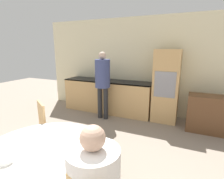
# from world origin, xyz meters

# --- Properties ---
(wall_back) EXTENTS (6.17, 0.05, 2.60)m
(wall_back) POSITION_xyz_m (0.00, 4.96, 1.30)
(wall_back) COLOR beige
(wall_back) RESTS_ON ground_plane
(kitchen_counter) EXTENTS (2.51, 0.60, 0.91)m
(kitchen_counter) POSITION_xyz_m (-0.98, 4.61, 0.47)
(kitchen_counter) COLOR tan
(kitchen_counter) RESTS_ON ground_plane
(oven_unit) EXTENTS (0.60, 0.59, 1.77)m
(oven_unit) POSITION_xyz_m (0.61, 4.62, 0.89)
(oven_unit) COLOR tan
(oven_unit) RESTS_ON ground_plane
(sideboard) EXTENTS (1.10, 0.45, 0.81)m
(sideboard) POSITION_xyz_m (1.68, 4.34, 0.40)
(sideboard) COLOR brown
(sideboard) RESTS_ON ground_plane
(dining_table) EXTENTS (1.35, 1.35, 0.76)m
(dining_table) POSITION_xyz_m (-0.22, 1.46, 0.54)
(dining_table) COLOR brown
(dining_table) RESTS_ON ground_plane
(chair_far_left) EXTENTS (0.55, 0.55, 0.98)m
(chair_far_left) POSITION_xyz_m (-0.96, 2.04, 0.55)
(chair_far_left) COLOR tan
(chair_far_left) RESTS_ON ground_plane
(person_standing) EXTENTS (0.37, 0.37, 1.71)m
(person_standing) POSITION_xyz_m (-0.86, 4.09, 1.06)
(person_standing) COLOR #262628
(person_standing) RESTS_ON ground_plane
(bowl_near) EXTENTS (0.16, 0.16, 0.05)m
(bowl_near) POSITION_xyz_m (-0.38, 1.15, 0.78)
(bowl_near) COLOR white
(bowl_near) RESTS_ON dining_table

